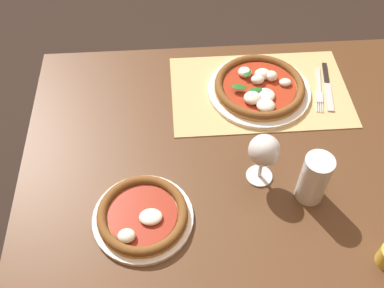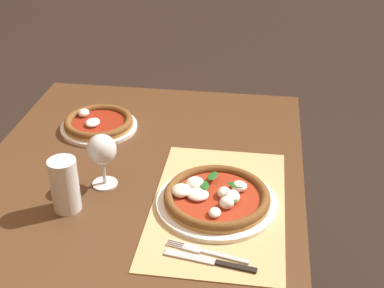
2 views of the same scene
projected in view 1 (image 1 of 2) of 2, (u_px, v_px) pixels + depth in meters
ground_plane at (237, 265)px, 1.82m from camera, size 24.00×24.00×0.00m
dining_table at (254, 174)px, 1.32m from camera, size 1.30×0.93×0.74m
paper_placemat at (260, 91)px, 1.40m from camera, size 0.55×0.34×0.00m
pizza_near at (259, 87)px, 1.37m from camera, size 0.32×0.32×0.05m
pizza_far at (143, 216)px, 1.10m from camera, size 0.25×0.25×0.05m
wine_glass at (264, 152)px, 1.11m from camera, size 0.08×0.08×0.16m
pint_glass at (314, 179)px, 1.10m from camera, size 0.07×0.07×0.15m
fork at (319, 89)px, 1.39m from camera, size 0.06×0.20×0.00m
knife at (327, 86)px, 1.40m from camera, size 0.05×0.21×0.01m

